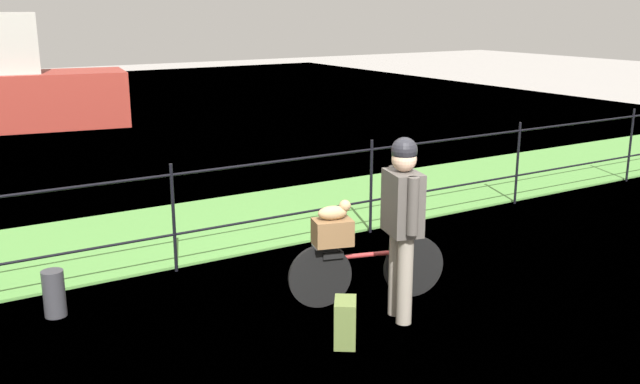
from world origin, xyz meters
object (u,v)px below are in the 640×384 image
terrier_dog (335,211)px  backpack_on_paving (345,322)px  wooden_crate (332,232)px  cyclist_person (402,213)px  mooring_bollard (54,293)px  bicycle_main (366,270)px

terrier_dog → backpack_on_paving: size_ratio=0.81×
wooden_crate → cyclist_person: 0.73m
cyclist_person → mooring_bollard: size_ratio=3.82×
backpack_on_paving → mooring_bollard: bearing=-98.9°
wooden_crate → mooring_bollard: bearing=153.5°
wooden_crate → mooring_bollard: size_ratio=0.81×
bicycle_main → terrier_dog: terrier_dog is taller
wooden_crate → mooring_bollard: (-2.30, 1.14, -0.51)m
terrier_dog → mooring_bollard: terrier_dog is taller
wooden_crate → terrier_dog: bearing=-15.6°
bicycle_main → mooring_bollard: 2.90m
bicycle_main → mooring_bollard: size_ratio=3.45×
terrier_dog → bicycle_main: bearing=-15.6°
bicycle_main → terrier_dog: (-0.30, 0.08, 0.61)m
mooring_bollard → cyclist_person: bearing=-32.8°
backpack_on_paving → mooring_bollard: (-1.95, 1.88, 0.02)m
wooden_crate → mooring_bollard: wooden_crate is taller
terrier_dog → cyclist_person: bearing=-58.8°
bicycle_main → cyclist_person: size_ratio=0.90×
terrier_dog → cyclist_person: cyclist_person is taller
bicycle_main → cyclist_person: 0.83m
backpack_on_paving → bicycle_main: bearing=169.0°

